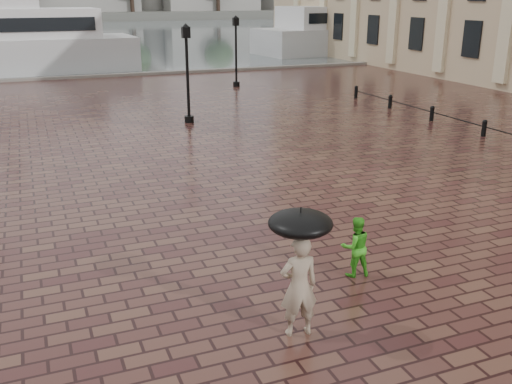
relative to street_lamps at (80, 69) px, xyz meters
The scene contains 10 objects.
ground 17.72m from the street_lamps, 85.10° to the right, with size 300.00×300.00×0.00m, color #351818.
harbour_water 74.55m from the street_lamps, 88.85° to the left, with size 240.00×240.00×0.00m, color #404B4E.
quay_edge 14.76m from the street_lamps, 84.09° to the left, with size 80.00×0.60×0.30m, color slate.
far_shore 142.51m from the street_lamps, 89.40° to the left, with size 300.00×60.00×2.00m, color #4C4C47.
bollard_row 19.10m from the street_lamps, 35.36° to the right, with size 0.22×21.22×0.73m.
street_lamps is the anchor object (origin of this frame).
adult_pedestrian 21.85m from the street_lamps, 86.08° to the right, with size 0.69×0.45×1.88m, color gray.
child_pedestrian 20.55m from the street_lamps, 79.86° to the right, with size 0.65×0.51×1.34m, color green.
ferry_far 41.98m from the street_lamps, 37.67° to the left, with size 27.51×9.67×8.83m.
umbrella 21.80m from the street_lamps, 86.08° to the right, with size 1.10×1.10×1.19m.
Camera 1 is at (-3.95, -12.17, 5.71)m, focal length 40.00 mm.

